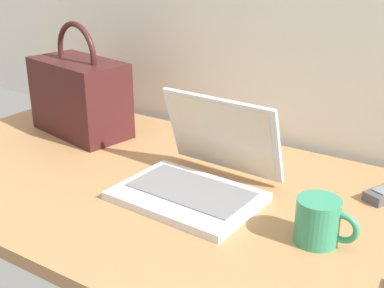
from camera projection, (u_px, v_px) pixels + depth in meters
name	position (u px, v px, depth m)	size (l,w,h in m)	color
desk	(189.00, 197.00, 1.16)	(1.60, 0.76, 0.03)	#A87A4C
laptop	(200.00, 174.00, 1.13)	(0.32, 0.30, 0.21)	silver
coffee_mug	(319.00, 221.00, 0.94)	(0.12, 0.08, 0.09)	#338C66
handbag	(80.00, 95.00, 1.47)	(0.33, 0.21, 0.33)	#3F1919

